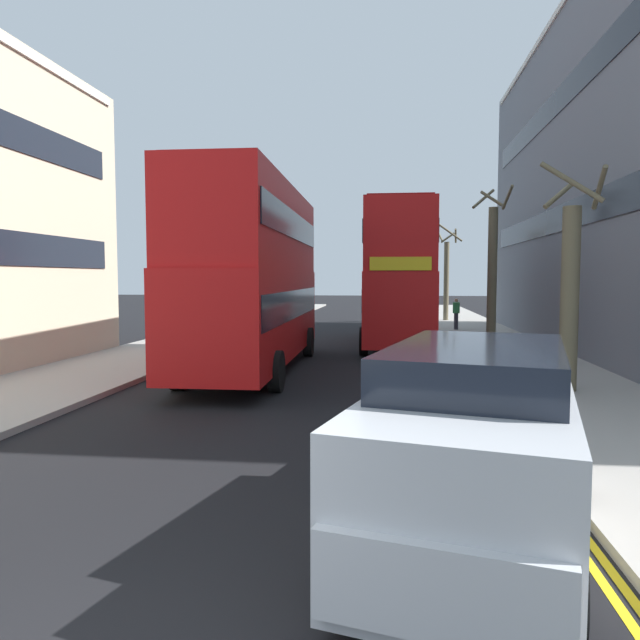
# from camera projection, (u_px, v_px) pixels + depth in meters

# --- Properties ---
(sidewalk_right) EXTENTS (4.00, 80.00, 0.14)m
(sidewalk_right) POSITION_uv_depth(u_px,v_px,m) (526.00, 365.00, 18.71)
(sidewalk_right) COLOR #9E9991
(sidewalk_right) RESTS_ON ground
(sidewalk_left) EXTENTS (4.00, 80.00, 0.14)m
(sidewalk_left) POSITION_uv_depth(u_px,v_px,m) (138.00, 358.00, 20.32)
(sidewalk_left) COLOR #9E9991
(sidewalk_left) RESTS_ON ground
(kerb_line_outer) EXTENTS (0.10, 56.00, 0.01)m
(kerb_line_outer) POSITION_uv_depth(u_px,v_px,m) (466.00, 376.00, 16.99)
(kerb_line_outer) COLOR yellow
(kerb_line_outer) RESTS_ON ground
(kerb_line_inner) EXTENTS (0.10, 56.00, 0.01)m
(kerb_line_inner) POSITION_uv_depth(u_px,v_px,m) (461.00, 375.00, 17.01)
(kerb_line_inner) COLOR yellow
(kerb_line_inner) RESTS_ON ground
(double_decker_bus_away) EXTENTS (2.99, 10.86, 5.64)m
(double_decker_bus_away) POSITION_uv_depth(u_px,v_px,m) (254.00, 271.00, 17.79)
(double_decker_bus_away) COLOR red
(double_decker_bus_away) RESTS_ON ground
(double_decker_bus_oncoming) EXTENTS (2.92, 10.84, 5.64)m
(double_decker_bus_oncoming) POSITION_uv_depth(u_px,v_px,m) (397.00, 273.00, 24.42)
(double_decker_bus_oncoming) COLOR red
(double_decker_bus_oncoming) RESTS_ON ground
(taxi_minivan) EXTENTS (2.95, 5.12, 2.12)m
(taxi_minivan) POSITION_uv_depth(u_px,v_px,m) (474.00, 447.00, 6.14)
(taxi_minivan) COLOR silver
(taxi_minivan) RESTS_ON ground
(pedestrian_far) EXTENTS (0.34, 0.22, 1.62)m
(pedestrian_far) POSITION_uv_depth(u_px,v_px,m) (456.00, 313.00, 30.55)
(pedestrian_far) COLOR #2D2D38
(pedestrian_far) RESTS_ON sidewalk_right
(street_tree_near) EXTENTS (1.59, 1.57, 5.35)m
(street_tree_near) POSITION_uv_depth(u_px,v_px,m) (570.00, 292.00, 13.90)
(street_tree_near) COLOR #6B6047
(street_tree_near) RESTS_ON sidewalk_right
(street_tree_mid) EXTENTS (1.61, 1.49, 6.09)m
(street_tree_mid) POSITION_uv_depth(u_px,v_px,m) (447.00, 275.00, 37.16)
(street_tree_mid) COLOR #6B6047
(street_tree_mid) RESTS_ON sidewalk_right
(street_tree_far) EXTENTS (1.56, 1.49, 6.42)m
(street_tree_far) POSITION_uv_depth(u_px,v_px,m) (492.00, 271.00, 24.14)
(street_tree_far) COLOR #6B6047
(street_tree_far) RESTS_ON sidewalk_right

